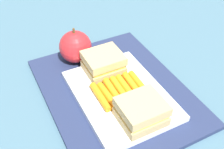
{
  "coord_description": "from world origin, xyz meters",
  "views": [
    {
      "loc": [
        -0.37,
        0.2,
        0.42
      ],
      "look_at": [
        0.01,
        0.0,
        0.04
      ],
      "focal_mm": 44.46,
      "sensor_mm": 36.0,
      "label": 1
    }
  ],
  "objects": [
    {
      "name": "apple",
      "position": [
        0.13,
        0.03,
        0.05
      ],
      "size": [
        0.08,
        0.08,
        0.09
      ],
      "color": "red",
      "rests_on": "lunchbag_mat"
    },
    {
      "name": "lunchbag_mat",
      "position": [
        0.0,
        0.0,
        0.01
      ],
      "size": [
        0.36,
        0.28,
        0.01
      ],
      "primitive_type": "cube",
      "color": "navy",
      "rests_on": "ground_plane"
    },
    {
      "name": "carrot_sticks_bundle",
      "position": [
        -0.03,
        0.0,
        0.03
      ],
      "size": [
        0.08,
        0.1,
        0.02
      ],
      "color": "orange",
      "rests_on": "food_tray"
    },
    {
      "name": "food_tray",
      "position": [
        -0.03,
        0.0,
        0.02
      ],
      "size": [
        0.23,
        0.17,
        0.01
      ],
      "primitive_type": "cube",
      "color": "white",
      "rests_on": "lunchbag_mat"
    },
    {
      "name": "sandwich_half_right",
      "position": [
        0.05,
        0.0,
        0.04
      ],
      "size": [
        0.07,
        0.08,
        0.04
      ],
      "color": "tan",
      "rests_on": "food_tray"
    },
    {
      "name": "ground_plane",
      "position": [
        0.0,
        0.0,
        0.0
      ],
      "size": [
        2.4,
        2.4,
        0.0
      ],
      "primitive_type": "plane",
      "color": "#42667A"
    },
    {
      "name": "sandwich_half_left",
      "position": [
        -0.1,
        0.0,
        0.04
      ],
      "size": [
        0.07,
        0.08,
        0.04
      ],
      "color": "tan",
      "rests_on": "food_tray"
    }
  ]
}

